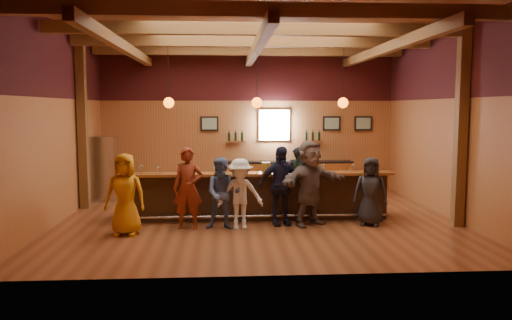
# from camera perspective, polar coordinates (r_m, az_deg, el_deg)

# --- Properties ---
(room) EXTENTS (9.04, 9.00, 4.52)m
(room) POSITION_cam_1_polar(r_m,az_deg,el_deg) (11.56, 0.08, 9.10)
(room) COLOR brown
(room) RESTS_ON ground
(bar_counter) EXTENTS (6.30, 1.07, 1.11)m
(bar_counter) POSITION_cam_1_polar(r_m,az_deg,el_deg) (11.81, 0.13, -4.07)
(bar_counter) COLOR black
(bar_counter) RESTS_ON ground
(back_bar_cabinet) EXTENTS (4.00, 0.52, 0.95)m
(back_bar_cabinet) POSITION_cam_1_polar(r_m,az_deg,el_deg) (15.45, 3.64, -1.87)
(back_bar_cabinet) COLOR brown
(back_bar_cabinet) RESTS_ON ground
(window) EXTENTS (0.95, 0.09, 0.95)m
(window) POSITION_cam_1_polar(r_m,az_deg,el_deg) (15.49, 2.10, 4.00)
(window) COLOR silver
(window) RESTS_ON room
(framed_pictures) EXTENTS (5.35, 0.05, 0.45)m
(framed_pictures) POSITION_cam_1_polar(r_m,az_deg,el_deg) (15.59, 5.28, 4.18)
(framed_pictures) COLOR black
(framed_pictures) RESTS_ON room
(wine_shelves) EXTENTS (3.00, 0.18, 0.30)m
(wine_shelves) POSITION_cam_1_polar(r_m,az_deg,el_deg) (15.45, 2.12, 2.40)
(wine_shelves) COLOR brown
(wine_shelves) RESTS_ON room
(pendant_lights) EXTENTS (4.24, 0.24, 1.37)m
(pendant_lights) POSITION_cam_1_polar(r_m,az_deg,el_deg) (11.48, 0.10, 6.60)
(pendant_lights) COLOR black
(pendant_lights) RESTS_ON room
(stainless_fridge) EXTENTS (0.70, 0.70, 1.80)m
(stainless_fridge) POSITION_cam_1_polar(r_m,az_deg,el_deg) (14.55, -16.94, -0.93)
(stainless_fridge) COLOR silver
(stainless_fridge) RESTS_ON ground
(customer_orange) EXTENTS (0.86, 0.60, 1.67)m
(customer_orange) POSITION_cam_1_polar(r_m,az_deg,el_deg) (10.49, -14.73, -3.81)
(customer_orange) COLOR orange
(customer_orange) RESTS_ON ground
(customer_redvest) EXTENTS (0.68, 0.48, 1.75)m
(customer_redvest) POSITION_cam_1_polar(r_m,az_deg,el_deg) (10.78, -7.78, -3.19)
(customer_redvest) COLOR maroon
(customer_redvest) RESTS_ON ground
(customer_denim) EXTENTS (0.77, 0.62, 1.54)m
(customer_denim) POSITION_cam_1_polar(r_m,az_deg,el_deg) (10.66, -3.82, -3.84)
(customer_denim) COLOR #4B6296
(customer_denim) RESTS_ON ground
(customer_white) EXTENTS (1.00, 0.60, 1.51)m
(customer_white) POSITION_cam_1_polar(r_m,az_deg,el_deg) (10.70, -1.82, -3.87)
(customer_white) COLOR white
(customer_white) RESTS_ON ground
(customer_navy) EXTENTS (1.10, 0.66, 1.75)m
(customer_navy) POSITION_cam_1_polar(r_m,az_deg,el_deg) (11.00, 2.79, -2.96)
(customer_navy) COLOR black
(customer_navy) RESTS_ON ground
(customer_brown) EXTENTS (1.79, 1.39, 1.89)m
(customer_brown) POSITION_cam_1_polar(r_m,az_deg,el_deg) (11.02, 6.17, -2.61)
(customer_brown) COLOR #665752
(customer_brown) RESTS_ON ground
(customer_dark) EXTENTS (0.86, 0.70, 1.51)m
(customer_dark) POSITION_cam_1_polar(r_m,az_deg,el_deg) (11.28, 12.96, -3.51)
(customer_dark) COLOR black
(customer_dark) RESTS_ON ground
(bartender) EXTENTS (0.62, 0.44, 1.58)m
(bartender) POSITION_cam_1_polar(r_m,az_deg,el_deg) (12.93, 4.75, -2.00)
(bartender) COLOR black
(bartender) RESTS_ON ground
(ice_bucket) EXTENTS (0.21, 0.21, 0.22)m
(ice_bucket) POSITION_cam_1_polar(r_m,az_deg,el_deg) (11.50, 1.16, -0.82)
(ice_bucket) COLOR brown
(ice_bucket) RESTS_ON bar_counter
(bottle_a) EXTENTS (0.08, 0.08, 0.35)m
(bottle_a) POSITION_cam_1_polar(r_m,az_deg,el_deg) (11.56, 3.36, -0.67)
(bottle_a) COLOR black
(bottle_a) RESTS_ON bar_counter
(bottle_b) EXTENTS (0.08, 0.08, 0.35)m
(bottle_b) POSITION_cam_1_polar(r_m,az_deg,el_deg) (11.56, 4.76, -0.68)
(bottle_b) COLOR black
(bottle_b) RESTS_ON bar_counter
(glass_a) EXTENTS (0.09, 0.09, 0.20)m
(glass_a) POSITION_cam_1_polar(r_m,az_deg,el_deg) (11.51, -12.98, -0.83)
(glass_a) COLOR silver
(glass_a) RESTS_ON bar_counter
(glass_b) EXTENTS (0.08, 0.08, 0.17)m
(glass_b) POSITION_cam_1_polar(r_m,az_deg,el_deg) (11.45, -10.98, -0.90)
(glass_b) COLOR silver
(glass_b) RESTS_ON bar_counter
(glass_c) EXTENTS (0.08, 0.08, 0.17)m
(glass_c) POSITION_cam_1_polar(r_m,az_deg,el_deg) (11.34, -7.31, -0.91)
(glass_c) COLOR silver
(glass_c) RESTS_ON bar_counter
(glass_d) EXTENTS (0.09, 0.09, 0.20)m
(glass_d) POSITION_cam_1_polar(r_m,az_deg,el_deg) (11.24, -4.71, -0.85)
(glass_d) COLOR silver
(glass_d) RESTS_ON bar_counter
(glass_e) EXTENTS (0.09, 0.09, 0.20)m
(glass_e) POSITION_cam_1_polar(r_m,az_deg,el_deg) (11.37, -2.96, -0.76)
(glass_e) COLOR silver
(glass_e) RESTS_ON bar_counter
(glass_f) EXTENTS (0.09, 0.09, 0.20)m
(glass_f) POSITION_cam_1_polar(r_m,az_deg,el_deg) (11.37, 3.04, -0.77)
(glass_f) COLOR silver
(glass_f) RESTS_ON bar_counter
(glass_g) EXTENTS (0.08, 0.08, 0.18)m
(glass_g) POSITION_cam_1_polar(r_m,az_deg,el_deg) (11.69, 7.69, -0.70)
(glass_g) COLOR silver
(glass_g) RESTS_ON bar_counter
(glass_h) EXTENTS (0.08, 0.08, 0.18)m
(glass_h) POSITION_cam_1_polar(r_m,az_deg,el_deg) (11.75, 11.05, -0.70)
(glass_h) COLOR silver
(glass_h) RESTS_ON bar_counter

